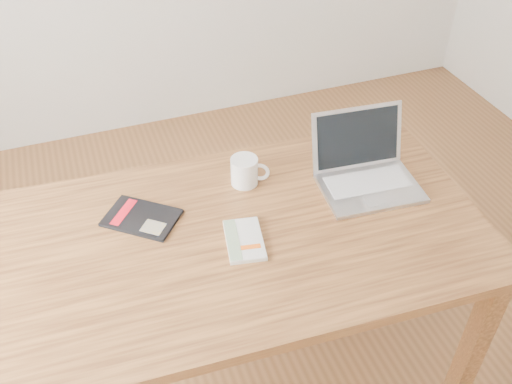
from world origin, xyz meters
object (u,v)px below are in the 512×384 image
object	(u,v)px
white_guidebook	(244,240)
laptop	(366,170)
desk	(248,250)
coffee_mug	(245,171)
black_guidebook	(141,218)

from	to	relation	value
white_guidebook	laptop	size ratio (longest dim) A/B	0.57
desk	coffee_mug	bearing A→B (deg)	75.41
desk	laptop	distance (m)	0.50
black_guidebook	white_guidebook	bearing A→B (deg)	-88.19
black_guidebook	laptop	distance (m)	0.78
black_guidebook	coffee_mug	bearing A→B (deg)	-41.72
black_guidebook	coffee_mug	size ratio (longest dim) A/B	2.11
desk	black_guidebook	xyz separation A→B (m)	(-0.31, 0.17, 0.10)
black_guidebook	laptop	bearing A→B (deg)	-56.24
desk	coffee_mug	world-z (taller)	coffee_mug
desk	laptop	size ratio (longest dim) A/B	4.40
white_guidebook	black_guidebook	size ratio (longest dim) A/B	0.74
desk	laptop	bearing A→B (deg)	14.94
coffee_mug	white_guidebook	bearing A→B (deg)	-84.33
desk	white_guidebook	distance (m)	0.11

